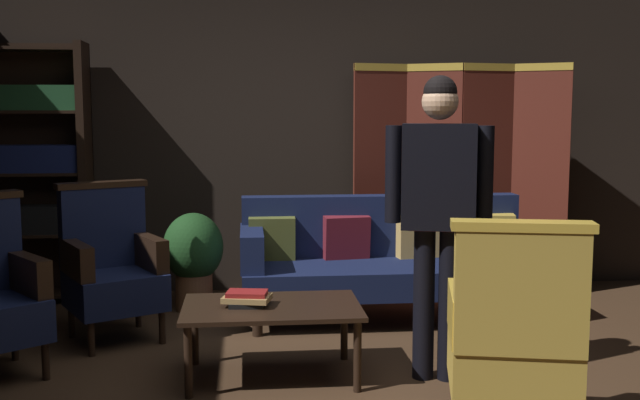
{
  "coord_description": "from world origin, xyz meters",
  "views": [
    {
      "loc": [
        -0.47,
        -3.84,
        1.49
      ],
      "look_at": [
        0.0,
        0.8,
        0.95
      ],
      "focal_mm": 41.63,
      "sensor_mm": 36.0,
      "label": 1
    }
  ],
  "objects": [
    {
      "name": "book_black_cloth",
      "position": [
        -0.47,
        0.25,
        0.43
      ],
      "size": [
        0.21,
        0.19,
        0.03
      ],
      "primitive_type": "cube",
      "rotation": [
        0.0,
        0.0,
        -0.09
      ],
      "color": "black",
      "rests_on": "coffee_table"
    },
    {
      "name": "folding_screen",
      "position": [
        1.29,
        2.11,
        0.99
      ],
      "size": [
        1.74,
        0.37,
        1.9
      ],
      "color": "#5B2319",
      "rests_on": "ground_plane"
    },
    {
      "name": "bookshelf",
      "position": [
        -2.15,
        2.19,
        1.07
      ],
      "size": [
        0.9,
        0.32,
        2.05
      ],
      "color": "black",
      "rests_on": "ground_plane"
    },
    {
      "name": "book_red_leather",
      "position": [
        -0.47,
        0.25,
        0.49
      ],
      "size": [
        0.24,
        0.18,
        0.03
      ],
      "primitive_type": "cube",
      "rotation": [
        0.0,
        0.0,
        -0.17
      ],
      "color": "maroon",
      "rests_on": "book_tan_leather"
    },
    {
      "name": "coffee_table",
      "position": [
        -0.33,
        0.25,
        0.37
      ],
      "size": [
        1.0,
        0.64,
        0.42
      ],
      "color": "black",
      "rests_on": "ground_plane"
    },
    {
      "name": "potted_plant",
      "position": [
        -0.87,
        1.78,
        0.43
      ],
      "size": [
        0.46,
        0.46,
        0.75
      ],
      "color": "brown",
      "rests_on": "ground_plane"
    },
    {
      "name": "book_tan_leather",
      "position": [
        -0.47,
        0.25,
        0.46
      ],
      "size": [
        0.29,
        0.24,
        0.03
      ],
      "primitive_type": "cube",
      "rotation": [
        0.0,
        0.0,
        -0.24
      ],
      "color": "#9E7A47",
      "rests_on": "book_black_cloth"
    },
    {
      "name": "armchair_wing_left",
      "position": [
        -1.36,
        1.1,
        0.49
      ],
      "size": [
        0.78,
        0.78,
        1.04
      ],
      "color": "black",
      "rests_on": "ground_plane"
    },
    {
      "name": "armchair_gilt_accent",
      "position": [
        0.74,
        -0.67,
        0.49
      ],
      "size": [
        0.69,
        0.69,
        1.04
      ],
      "color": "gold",
      "rests_on": "ground_plane"
    },
    {
      "name": "standing_figure",
      "position": [
        0.59,
        0.14,
        1.03
      ],
      "size": [
        0.57,
        0.3,
        1.7
      ],
      "color": "black",
      "rests_on": "ground_plane"
    },
    {
      "name": "ground_plane",
      "position": [
        0.0,
        0.0,
        0.0
      ],
      "size": [
        10.0,
        10.0,
        0.0
      ],
      "primitive_type": "plane",
      "color": "#3D2819"
    },
    {
      "name": "velvet_couch",
      "position": [
        0.55,
        1.46,
        0.46
      ],
      "size": [
        2.12,
        0.78,
        0.88
      ],
      "color": "black",
      "rests_on": "ground_plane"
    },
    {
      "name": "back_wall",
      "position": [
        0.0,
        2.45,
        1.4
      ],
      "size": [
        7.2,
        0.1,
        2.8
      ],
      "primitive_type": "cube",
      "color": "black",
      "rests_on": "ground_plane"
    }
  ]
}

